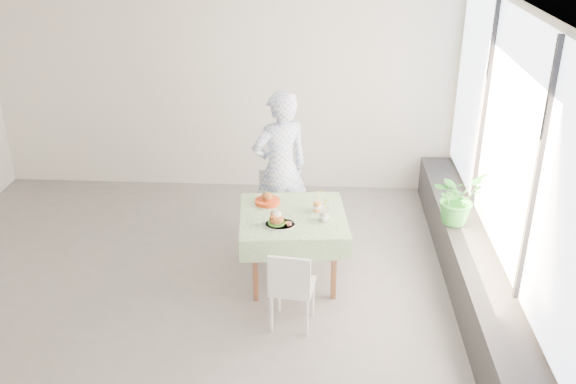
# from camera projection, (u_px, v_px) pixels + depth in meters

# --- Properties ---
(floor) EXTENTS (6.00, 6.00, 0.00)m
(floor) POSITION_uv_depth(u_px,v_px,m) (192.00, 283.00, 6.59)
(floor) COLOR #64615F
(floor) RESTS_ON ground
(ceiling) EXTENTS (6.00, 6.00, 0.00)m
(ceiling) POSITION_uv_depth(u_px,v_px,m) (171.00, 2.00, 5.41)
(ceiling) COLOR white
(ceiling) RESTS_ON ground
(wall_back) EXTENTS (6.00, 0.02, 2.80)m
(wall_back) POSITION_uv_depth(u_px,v_px,m) (223.00, 85.00, 8.26)
(wall_back) COLOR silver
(wall_back) RESTS_ON ground
(wall_front) EXTENTS (6.00, 0.02, 2.80)m
(wall_front) POSITION_uv_depth(u_px,v_px,m) (94.00, 315.00, 3.73)
(wall_front) COLOR silver
(wall_front) RESTS_ON ground
(wall_right) EXTENTS (0.02, 5.00, 2.80)m
(wall_right) POSITION_uv_depth(u_px,v_px,m) (508.00, 164.00, 5.84)
(wall_right) COLOR silver
(wall_right) RESTS_ON ground
(window_pane) EXTENTS (0.01, 4.80, 2.18)m
(window_pane) POSITION_uv_depth(u_px,v_px,m) (509.00, 138.00, 5.74)
(window_pane) COLOR #D1E0F9
(window_pane) RESTS_ON ground
(window_ledge) EXTENTS (0.40, 4.80, 0.50)m
(window_ledge) POSITION_uv_depth(u_px,v_px,m) (471.00, 271.00, 6.33)
(window_ledge) COLOR black
(window_ledge) RESTS_ON ground
(cafe_table) EXTENTS (1.14, 1.14, 0.74)m
(cafe_table) POSITION_uv_depth(u_px,v_px,m) (293.00, 239.00, 6.48)
(cafe_table) COLOR brown
(cafe_table) RESTS_ON ground
(chair_far) EXTENTS (0.49, 0.49, 0.85)m
(chair_far) POSITION_uv_depth(u_px,v_px,m) (280.00, 222.00, 7.25)
(chair_far) COLOR white
(chair_far) RESTS_ON ground
(chair_near) EXTENTS (0.43, 0.43, 0.80)m
(chair_near) POSITION_uv_depth(u_px,v_px,m) (292.00, 302.00, 5.86)
(chair_near) COLOR white
(chair_near) RESTS_ON ground
(diner) EXTENTS (0.77, 0.68, 1.78)m
(diner) POSITION_uv_depth(u_px,v_px,m) (280.00, 169.00, 7.03)
(diner) COLOR #849AD3
(diner) RESTS_ON ground
(main_dish) EXTENTS (0.30, 0.30, 0.15)m
(main_dish) POSITION_uv_depth(u_px,v_px,m) (278.00, 221.00, 6.13)
(main_dish) COLOR white
(main_dish) RESTS_ON cafe_table
(juice_cup_orange) EXTENTS (0.09, 0.09, 0.26)m
(juice_cup_orange) POSITION_uv_depth(u_px,v_px,m) (317.00, 206.00, 6.40)
(juice_cup_orange) COLOR white
(juice_cup_orange) RESTS_ON cafe_table
(juice_cup_lemonade) EXTENTS (0.10, 0.10, 0.28)m
(juice_cup_lemonade) POSITION_uv_depth(u_px,v_px,m) (324.00, 215.00, 6.21)
(juice_cup_lemonade) COLOR white
(juice_cup_lemonade) RESTS_ON cafe_table
(second_dish) EXTENTS (0.26, 0.26, 0.12)m
(second_dish) POSITION_uv_depth(u_px,v_px,m) (267.00, 200.00, 6.58)
(second_dish) COLOR red
(second_dish) RESTS_ON cafe_table
(potted_plant) EXTENTS (0.69, 0.67, 0.58)m
(potted_plant) POSITION_uv_depth(u_px,v_px,m) (457.00, 197.00, 6.62)
(potted_plant) COLOR #267329
(potted_plant) RESTS_ON window_ledge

